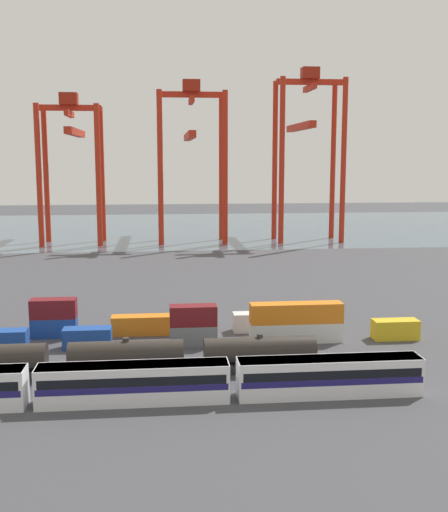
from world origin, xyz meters
name	(u,v)px	position (x,y,z in m)	size (l,w,h in m)	color
ground_plane	(177,280)	(0.00, 40.00, 0.00)	(420.00, 420.00, 0.00)	#424247
harbour_water	(170,228)	(0.00, 134.55, 0.00)	(400.00, 110.00, 0.01)	#475B6B
passenger_train	(134,382)	(-6.03, -22.95, 2.14)	(58.17, 3.14, 3.90)	silver
freight_tank_row	(126,358)	(-7.14, -15.01, 2.03)	(42.38, 2.86, 4.32)	#232326
shipping_container_3	(87,338)	(-12.61, -4.08, 1.30)	(6.04, 2.44, 2.60)	#1C4299
shipping_container_4	(193,335)	(0.84, -4.08, 1.30)	(6.04, 2.44, 2.60)	slate
shipping_container_5	(193,315)	(0.84, -4.08, 3.90)	(6.04, 2.44, 2.60)	maroon
shipping_container_6	(296,332)	(14.30, -4.08, 1.30)	(12.10, 2.44, 2.60)	silver
shipping_container_7	(296,313)	(14.30, -4.08, 3.90)	(12.10, 2.44, 2.60)	orange
shipping_container_8	(395,329)	(27.76, -4.08, 1.30)	(6.04, 2.44, 2.60)	gold
shipping_container_10	(54,327)	(-17.65, 1.58, 1.30)	(6.04, 2.44, 2.60)	#1C4299
shipping_container_11	(53,308)	(-17.65, 1.58, 3.90)	(6.04, 2.44, 2.60)	maroon
shipping_container_12	(156,325)	(-3.98, 1.58, 1.30)	(12.10, 2.44, 2.60)	orange
shipping_container_13	(255,322)	(9.69, 1.58, 1.30)	(6.04, 2.44, 2.60)	silver
gantry_crane_west	(72,152)	(-27.61, 99.51, 25.68)	(17.32, 33.74, 41.52)	red
gantry_crane_central	(191,146)	(5.92, 100.05, 27.21)	(19.44, 37.92, 45.38)	red
gantry_crane_east	(307,140)	(39.46, 99.23, 29.23)	(19.18, 33.74, 49.17)	red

